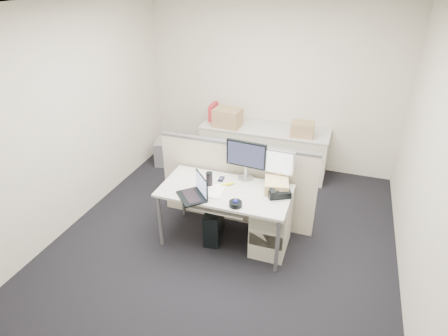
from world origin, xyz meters
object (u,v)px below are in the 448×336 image
at_px(desk, 225,194).
at_px(desk_phone, 278,192).
at_px(monitor_main, 246,161).
at_px(laptop, 191,188).

distance_m(desk, desk_phone, 0.61).
height_order(desk, desk_phone, desk_phone).
distance_m(desk, monitor_main, 0.47).
bearing_deg(desk, monitor_main, 64.89).
distance_m(desk, laptop, 0.45).
bearing_deg(desk_phone, laptop, 174.63).
height_order(desk, laptop, laptop).
height_order(monitor_main, desk_phone, monitor_main).
relative_size(monitor_main, laptop, 1.43).
bearing_deg(monitor_main, desk, -110.15).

